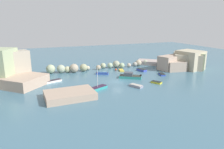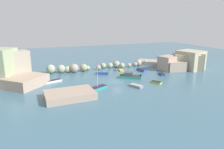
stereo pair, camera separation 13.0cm
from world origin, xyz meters
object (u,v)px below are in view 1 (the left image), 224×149
at_px(stone_dock, 70,95).
at_px(moored_boat_4, 142,70).
at_px(moored_boat_5, 102,73).
at_px(channel_buoy, 116,70).
at_px(moored_boat_8, 130,76).
at_px(moored_boat_3, 136,86).
at_px(moored_boat_0, 162,74).
at_px(moored_boat_1, 53,81).
at_px(moored_boat_6, 156,82).
at_px(moored_boat_7, 121,70).
at_px(moored_boat_2, 98,88).

height_order(stone_dock, moored_boat_4, stone_dock).
bearing_deg(stone_dock, moored_boat_5, 51.37).
height_order(channel_buoy, moored_boat_8, moored_boat_8).
distance_m(stone_dock, moored_boat_8, 20.33).
relative_size(channel_buoy, moored_boat_8, 0.10).
bearing_deg(channel_buoy, moored_boat_5, -152.67).
bearing_deg(moored_boat_8, moored_boat_3, 107.41).
distance_m(channel_buoy, moored_boat_3, 17.36).
xyz_separation_m(moored_boat_0, moored_boat_4, (-3.02, 6.54, 0.13)).
distance_m(moored_boat_1, moored_boat_3, 21.19).
height_order(moored_boat_0, moored_boat_5, moored_boat_5).
xyz_separation_m(moored_boat_3, moored_boat_8, (2.21, 7.58, 0.32)).
height_order(stone_dock, moored_boat_3, stone_dock).
relative_size(moored_boat_3, moored_boat_6, 1.24).
bearing_deg(moored_boat_4, moored_boat_7, -126.64).
bearing_deg(moored_boat_0, moored_boat_2, -55.96).
xyz_separation_m(moored_boat_0, moored_boat_5, (-15.91, 7.22, 0.12)).
xyz_separation_m(moored_boat_1, moored_boat_6, (24.06, -10.74, -0.05)).
xyz_separation_m(moored_boat_3, moored_boat_6, (6.26, 0.75, -0.04)).
bearing_deg(moored_boat_4, stone_dock, -71.89).
relative_size(moored_boat_2, moored_boat_3, 1.47).
height_order(stone_dock, moored_boat_8, moored_boat_8).
xyz_separation_m(moored_boat_2, moored_boat_8, (11.33, 6.04, 0.24)).
bearing_deg(moored_boat_6, moored_boat_0, 107.33).
bearing_deg(channel_buoy, moored_boat_0, -44.57).
height_order(channel_buoy, moored_boat_4, moored_boat_4).
relative_size(channel_buoy, moored_boat_3, 0.18).
bearing_deg(moored_boat_7, moored_boat_3, 1.39).
relative_size(stone_dock, moored_boat_7, 3.16).
height_order(moored_boat_1, moored_boat_6, moored_boat_1).
relative_size(moored_boat_0, moored_boat_7, 1.08).
bearing_deg(channel_buoy, moored_boat_3, -97.13).
bearing_deg(channel_buoy, moored_boat_1, -163.99).
bearing_deg(moored_boat_7, moored_boat_2, -26.96).
xyz_separation_m(moored_boat_5, moored_boat_8, (5.69, -6.74, 0.27)).
bearing_deg(channel_buoy, moored_boat_2, -125.71).
height_order(moored_boat_1, moored_boat_2, moored_boat_2).
bearing_deg(moored_boat_8, moored_boat_7, -65.50).
relative_size(moored_boat_1, moored_boat_6, 1.54).
relative_size(moored_boat_4, moored_boat_5, 0.97).
xyz_separation_m(stone_dock, channel_buoy, (18.18, 18.62, -0.39)).
distance_m(moored_boat_0, moored_boat_1, 30.55).
xyz_separation_m(channel_buoy, moored_boat_1, (-19.95, -5.73, -0.03)).
height_order(moored_boat_2, moored_boat_3, moored_boat_2).
relative_size(stone_dock, moored_boat_0, 2.91).
relative_size(stone_dock, moored_boat_6, 3.41).
height_order(moored_boat_1, moored_boat_5, moored_boat_5).
distance_m(moored_boat_0, moored_boat_4, 7.20).
distance_m(moored_boat_3, moored_boat_6, 6.30).
xyz_separation_m(channel_buoy, moored_boat_2, (-11.27, -15.68, 0.04)).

